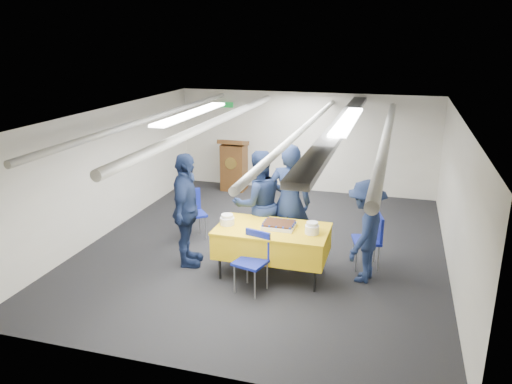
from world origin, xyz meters
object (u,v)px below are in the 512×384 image
serving_table (272,241)px  sailor_c (186,210)px  chair_near (254,255)px  sailor_b (258,204)px  podium (234,165)px  chair_right (372,236)px  sailor_a (289,202)px  sheet_cake (279,225)px  chair_left (192,208)px  sailor_d (365,231)px

serving_table → sailor_c: size_ratio=0.92×
chair_near → sailor_b: size_ratio=0.49×
podium → chair_right: 4.77m
chair_right → sailor_a: bearing=179.4°
sheet_cake → chair_right: (1.35, 0.66, -0.28)m
serving_table → chair_right: (1.44, 0.71, -0.03)m
serving_table → chair_left: bearing=148.4°
sheet_cake → podium: podium is taller
serving_table → sailor_a: size_ratio=0.88×
podium → sheet_cake: bearing=-62.7°
podium → sailor_b: 3.72m
podium → chair_near: 4.90m
sailor_b → sailor_d: sailor_b is taller
chair_left → sailor_c: bearing=-70.2°
podium → sailor_b: bearing=-65.1°
chair_right → sailor_d: bearing=-100.8°
sailor_a → sailor_d: bearing=155.3°
sheet_cake → sailor_a: size_ratio=0.25×
chair_near → sailor_a: bearing=79.1°
podium → sailor_d: 5.06m
chair_left → sailor_c: sailor_c is taller
serving_table → chair_left: size_ratio=1.93×
chair_near → sailor_c: size_ratio=0.48×
sailor_c → sheet_cake: bearing=-100.6°
chair_right → chair_left: size_ratio=1.00×
serving_table → sailor_a: 0.83m
chair_right → sailor_c: 2.94m
serving_table → chair_near: chair_near is taller
sailor_b → sailor_d: bearing=131.9°
chair_near → chair_right: same height
sheet_cake → sailor_c: bearing=-177.8°
serving_table → sailor_a: (0.09, 0.72, 0.40)m
chair_right → podium: bearing=135.6°
serving_table → podium: size_ratio=1.34×
sailor_c → chair_right: bearing=-88.6°
chair_right → sailor_d: sailor_d is taller
chair_right → sailor_c: size_ratio=0.48×
chair_right → chair_near: bearing=-142.6°
podium → chair_right: podium is taller
chair_left → chair_near: bearing=-44.1°
sheet_cake → sailor_b: 0.81m
chair_left → sailor_d: 3.26m
chair_right → chair_left: bearing=173.0°
serving_table → chair_left: chair_left is taller
chair_near → sailor_a: (0.23, 1.22, 0.43)m
sheet_cake → chair_left: bearing=150.7°
chair_near → chair_left: bearing=135.9°
serving_table → sailor_a: bearing=82.6°
podium → chair_right: size_ratio=1.44×
sailor_b → sailor_c: sailor_c is taller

